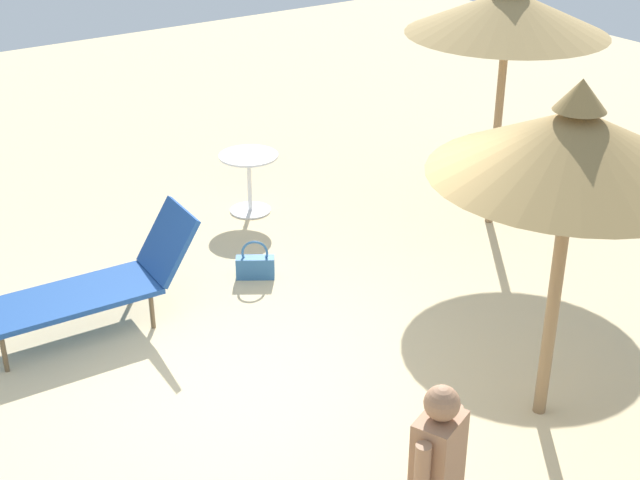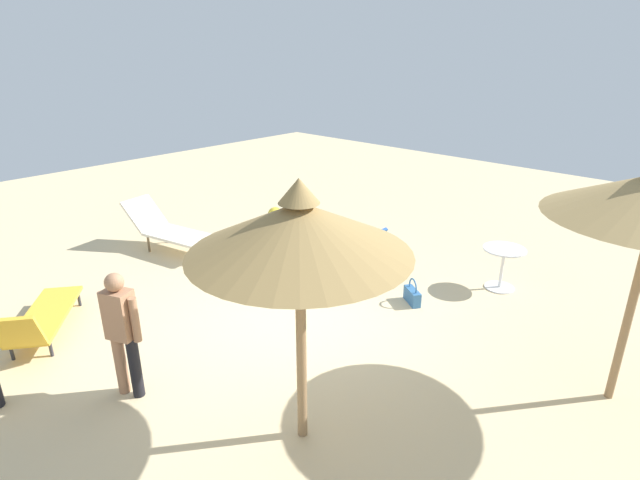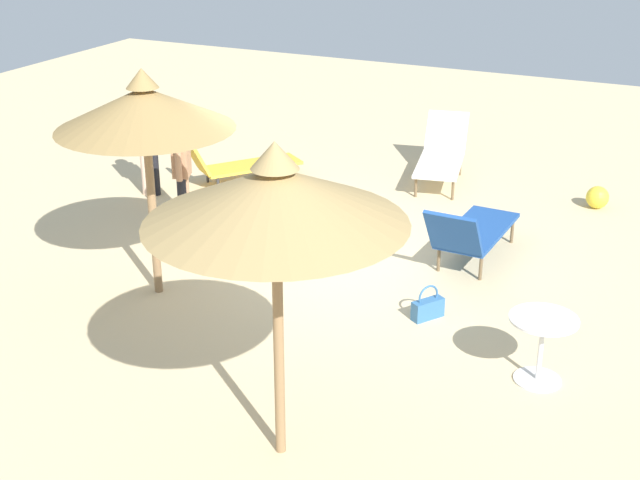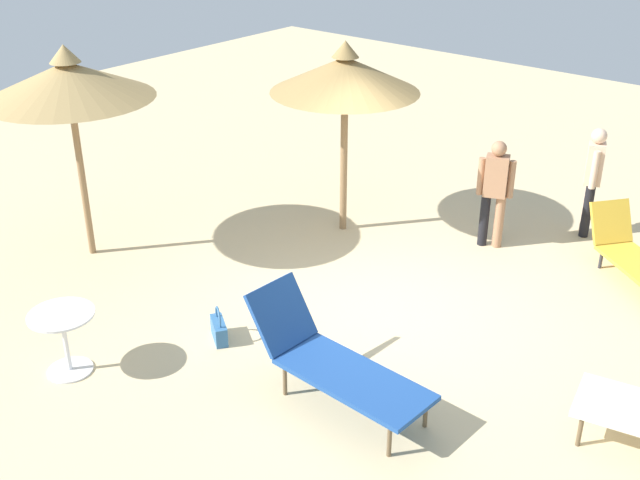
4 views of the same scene
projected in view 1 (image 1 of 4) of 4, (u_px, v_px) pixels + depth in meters
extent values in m
cube|color=beige|center=(268.00, 395.00, 7.39)|extent=(24.00, 24.00, 0.10)
cylinder|color=olive|center=(556.00, 280.00, 6.59)|extent=(0.10, 0.10, 2.38)
cone|color=#997A47|center=(575.00, 142.00, 6.12)|extent=(2.02, 2.02, 0.47)
cone|color=#997A47|center=(581.00, 95.00, 5.96)|extent=(0.36, 0.36, 0.22)
cylinder|color=olive|center=(498.00, 120.00, 9.72)|extent=(0.09, 0.09, 2.43)
cone|color=tan|center=(508.00, 11.00, 9.20)|extent=(2.11, 2.11, 0.46)
cube|color=#1E478C|center=(68.00, 299.00, 7.97)|extent=(0.73, 1.60, 0.05)
cylinder|color=brown|center=(4.00, 354.00, 7.53)|extent=(0.04, 0.04, 0.34)
cylinder|color=brown|center=(152.00, 311.00, 8.15)|extent=(0.04, 0.04, 0.34)
cylinder|color=brown|center=(130.00, 286.00, 8.57)|extent=(0.04, 0.04, 0.34)
cube|color=#1E478C|center=(168.00, 241.00, 8.28)|extent=(0.68, 0.44, 0.61)
cube|color=#A57554|center=(438.00, 458.00, 5.06)|extent=(0.32, 0.36, 0.56)
sphere|color=#A57554|center=(442.00, 403.00, 4.89)|extent=(0.20, 0.20, 0.20)
cylinder|color=#A57554|center=(453.00, 443.00, 5.22)|extent=(0.09, 0.09, 0.52)
cube|color=#336699|center=(255.00, 267.00, 9.03)|extent=(0.32, 0.39, 0.23)
torus|color=#336699|center=(255.00, 253.00, 8.95)|extent=(0.17, 0.24, 0.27)
cylinder|color=silver|center=(248.00, 156.00, 10.21)|extent=(0.68, 0.68, 0.02)
cylinder|color=silver|center=(250.00, 184.00, 10.37)|extent=(0.05, 0.05, 0.68)
cylinder|color=silver|center=(250.00, 210.00, 10.51)|extent=(0.47, 0.47, 0.02)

